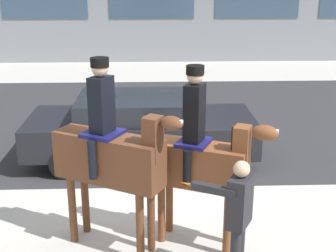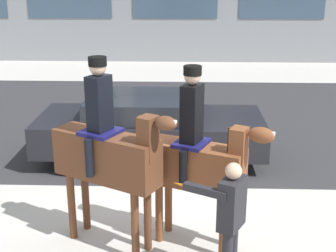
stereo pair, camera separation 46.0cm
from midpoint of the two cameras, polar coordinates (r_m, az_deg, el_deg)
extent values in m
plane|color=#B2AFA8|center=(8.16, -3.24, -9.05)|extent=(80.00, 80.00, 0.00)
cube|color=#2D2D30|center=(12.57, -2.86, 1.01)|extent=(25.20, 8.50, 0.01)
cube|color=#59331E|center=(6.41, -9.28, -3.96)|extent=(1.57, 1.12, 0.66)
cylinder|color=#59331E|center=(6.61, -4.10, -11.09)|extent=(0.11, 0.11, 1.02)
cylinder|color=#59331E|center=(6.39, -5.52, -12.29)|extent=(0.11, 0.11, 1.02)
cylinder|color=#59331E|center=(7.18, -11.88, -8.93)|extent=(0.11, 0.11, 1.02)
cylinder|color=#59331E|center=(6.97, -13.45, -9.93)|extent=(0.11, 0.11, 1.02)
cube|color=#59331E|center=(5.92, -4.08, -1.61)|extent=(0.29, 0.31, 0.59)
cube|color=#382314|center=(5.97, -5.08, -1.26)|extent=(0.07, 0.09, 0.53)
ellipsoid|color=#59331E|center=(5.71, -1.85, 0.32)|extent=(0.36, 0.32, 0.18)
cube|color=silver|center=(5.67, -1.05, 0.38)|extent=(0.12, 0.10, 0.07)
cylinder|color=#382314|center=(6.93, -14.73, -3.56)|extent=(0.09, 0.09, 0.55)
cube|color=#14144C|center=(6.33, -10.01, -0.91)|extent=(0.64, 0.64, 0.05)
cube|color=black|center=(6.21, -10.21, 2.58)|extent=(0.35, 0.39, 0.74)
sphere|color=#D1A889|center=(6.10, -10.47, 6.93)|extent=(0.22, 0.22, 0.22)
cylinder|color=black|center=(6.09, -10.51, 7.64)|extent=(0.24, 0.24, 0.12)
cylinder|color=black|center=(6.63, -8.51, -2.53)|extent=(0.11, 0.11, 0.53)
cylinder|color=black|center=(6.23, -11.32, -4.10)|extent=(0.11, 0.11, 0.53)
cube|color=brown|center=(6.46, 1.65, -4.77)|extent=(1.41, 0.95, 0.60)
cylinder|color=brown|center=(6.79, 5.97, -10.77)|extent=(0.11, 0.11, 0.92)
cylinder|color=brown|center=(6.53, 5.21, -12.01)|extent=(0.11, 0.11, 0.92)
cylinder|color=brown|center=(7.08, -1.72, -9.40)|extent=(0.11, 0.11, 0.92)
cylinder|color=brown|center=(6.83, -2.76, -10.51)|extent=(0.11, 0.11, 0.92)
cube|color=brown|center=(6.16, 6.89, -2.46)|extent=(0.28, 0.30, 0.54)
cube|color=#382314|center=(6.18, 5.82, -2.14)|extent=(0.07, 0.09, 0.49)
ellipsoid|color=brown|center=(6.02, 9.62, -0.86)|extent=(0.40, 0.32, 0.21)
cube|color=silver|center=(6.00, 10.60, -0.80)|extent=(0.13, 0.10, 0.08)
cylinder|color=#382314|center=(6.75, -4.09, -4.69)|extent=(0.09, 0.09, 0.55)
cube|color=#14144C|center=(6.36, 1.10, -2.03)|extent=(0.56, 0.60, 0.05)
cube|color=black|center=(6.22, 1.13, 1.61)|extent=(0.33, 0.38, 0.78)
sphere|color=#D1A889|center=(6.10, 1.16, 6.12)|extent=(0.22, 0.22, 0.22)
cylinder|color=black|center=(6.08, 1.16, 6.83)|extent=(0.24, 0.24, 0.12)
cylinder|color=black|center=(6.69, 1.91, -3.36)|extent=(0.11, 0.11, 0.48)
cylinder|color=black|center=(6.22, 0.21, -5.08)|extent=(0.11, 0.11, 0.48)
cylinder|color=#232328|center=(6.14, 6.48, -14.84)|extent=(0.13, 0.13, 0.81)
cube|color=#232328|center=(5.71, 6.46, -9.13)|extent=(0.38, 0.46, 0.64)
sphere|color=#D1A889|center=(5.53, 6.62, -5.26)|extent=(0.20, 0.20, 0.20)
cube|color=#232328|center=(5.57, 3.20, -7.75)|extent=(0.53, 0.34, 0.09)
cone|color=orange|center=(5.70, -0.03, -7.08)|extent=(0.18, 0.12, 0.04)
cube|color=black|center=(9.61, -4.63, -0.71)|extent=(4.58, 1.86, 0.64)
cube|color=black|center=(9.46, -5.41, 2.33)|extent=(2.29, 1.63, 0.42)
cylinder|color=black|center=(8.97, 4.32, -4.31)|extent=(0.60, 0.22, 0.60)
cylinder|color=black|center=(10.56, 3.33, -0.73)|extent=(0.60, 0.22, 0.60)
cylinder|color=black|center=(9.11, -13.79, -4.45)|extent=(0.60, 0.22, 0.60)
cylinder|color=black|center=(10.68, -12.03, -0.89)|extent=(0.60, 0.22, 0.60)
camera|label=1|loc=(0.23, -91.94, -0.65)|focal=50.00mm
camera|label=2|loc=(0.23, 88.06, 0.65)|focal=50.00mm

